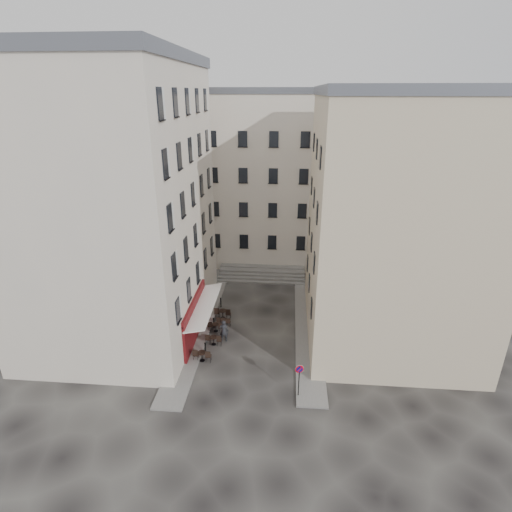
# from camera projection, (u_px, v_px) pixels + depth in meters

# --- Properties ---
(ground) EXTENTS (90.00, 90.00, 0.00)m
(ground) POSITION_uv_depth(u_px,v_px,m) (250.00, 348.00, 30.63)
(ground) COLOR black
(ground) RESTS_ON ground
(sidewalk_left) EXTENTS (2.00, 22.00, 0.12)m
(sidewalk_left) POSITION_uv_depth(u_px,v_px,m) (203.00, 317.00, 34.64)
(sidewalk_left) COLOR slate
(sidewalk_left) RESTS_ON ground
(sidewalk_right) EXTENTS (2.00, 18.00, 0.12)m
(sidewalk_right) POSITION_uv_depth(u_px,v_px,m) (307.00, 328.00, 33.02)
(sidewalk_right) COLOR slate
(sidewalk_right) RESTS_ON ground
(building_left) EXTENTS (12.20, 16.20, 20.60)m
(building_left) POSITION_uv_depth(u_px,v_px,m) (116.00, 204.00, 30.28)
(building_left) COLOR beige
(building_left) RESTS_ON ground
(building_right) EXTENTS (12.20, 14.20, 18.60)m
(building_right) POSITION_uv_depth(u_px,v_px,m) (395.00, 222.00, 29.48)
(building_right) COLOR #CAB596
(building_right) RESTS_ON ground
(building_back) EXTENTS (18.20, 10.20, 18.60)m
(building_back) POSITION_uv_depth(u_px,v_px,m) (257.00, 178.00, 44.66)
(building_back) COLOR beige
(building_back) RESTS_ON ground
(cafe_storefront) EXTENTS (1.74, 7.30, 3.50)m
(cafe_storefront) POSITION_uv_depth(u_px,v_px,m) (196.00, 317.00, 31.17)
(cafe_storefront) COLOR #4B0B0A
(cafe_storefront) RESTS_ON ground
(stone_steps) EXTENTS (9.00, 3.15, 0.80)m
(stone_steps) POSITION_uv_depth(u_px,v_px,m) (262.00, 274.00, 42.06)
(stone_steps) COLOR #64615F
(stone_steps) RESTS_ON ground
(bollard_near) EXTENTS (0.12, 0.12, 0.98)m
(bollard_near) POSITION_uv_depth(u_px,v_px,m) (205.00, 348.00, 29.76)
(bollard_near) COLOR black
(bollard_near) RESTS_ON ground
(bollard_mid) EXTENTS (0.12, 0.12, 0.98)m
(bollard_mid) POSITION_uv_depth(u_px,v_px,m) (214.00, 323.00, 32.98)
(bollard_mid) COLOR black
(bollard_mid) RESTS_ON ground
(bollard_far) EXTENTS (0.12, 0.12, 0.98)m
(bollard_far) POSITION_uv_depth(u_px,v_px,m) (221.00, 302.00, 36.21)
(bollard_far) COLOR black
(bollard_far) RESTS_ON ground
(no_parking_sign) EXTENTS (0.54, 0.20, 2.44)m
(no_parking_sign) POSITION_uv_depth(u_px,v_px,m) (299.00, 375.00, 25.07)
(no_parking_sign) COLOR black
(no_parking_sign) RESTS_ON ground
(bistro_table_a) EXTENTS (1.35, 0.63, 0.95)m
(bistro_table_a) POSITION_uv_depth(u_px,v_px,m) (202.00, 355.00, 28.96)
(bistro_table_a) COLOR black
(bistro_table_a) RESTS_ON ground
(bistro_table_b) EXTENTS (1.27, 0.60, 0.89)m
(bistro_table_b) POSITION_uv_depth(u_px,v_px,m) (214.00, 340.00, 30.84)
(bistro_table_b) COLOR black
(bistro_table_b) RESTS_ON ground
(bistro_table_c) EXTENTS (1.28, 0.60, 0.90)m
(bistro_table_c) POSITION_uv_depth(u_px,v_px,m) (216.00, 327.00, 32.55)
(bistro_table_c) COLOR black
(bistro_table_c) RESTS_ON ground
(bistro_table_d) EXTENTS (1.17, 0.55, 0.82)m
(bistro_table_d) POSITION_uv_depth(u_px,v_px,m) (224.00, 322.00, 33.33)
(bistro_table_d) COLOR black
(bistro_table_d) RESTS_ON ground
(bistro_table_e) EXTENTS (1.42, 0.67, 1.00)m
(bistro_table_e) POSITION_uv_depth(u_px,v_px,m) (223.00, 313.00, 34.41)
(bistro_table_e) COLOR black
(bistro_table_e) RESTS_ON ground
(pedestrian) EXTENTS (0.73, 0.53, 1.85)m
(pedestrian) POSITION_uv_depth(u_px,v_px,m) (224.00, 331.00, 31.14)
(pedestrian) COLOR #232429
(pedestrian) RESTS_ON ground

